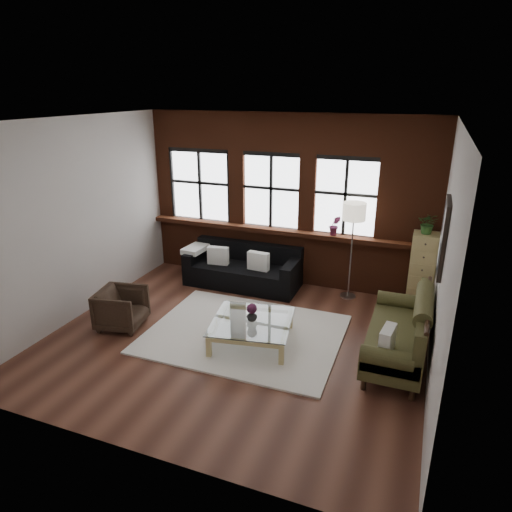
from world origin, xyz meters
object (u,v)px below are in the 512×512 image
(vintage_settee, at_px, (397,327))
(coffee_table, at_px, (252,332))
(dark_sofa, at_px, (243,266))
(vase, at_px, (252,316))
(floor_lamp, at_px, (352,248))
(armchair, at_px, (122,308))
(drawer_chest, at_px, (422,272))

(vintage_settee, relative_size, coffee_table, 1.67)
(dark_sofa, distance_m, vase, 2.15)
(vase, bearing_deg, floor_lamp, 63.78)
(dark_sofa, height_order, vintage_settee, vintage_settee)
(coffee_table, distance_m, vase, 0.27)
(vintage_settee, distance_m, armchair, 4.18)
(armchair, relative_size, drawer_chest, 0.52)
(coffee_table, xyz_separation_m, drawer_chest, (2.25, 2.13, 0.49))
(drawer_chest, bearing_deg, vase, -136.62)
(dark_sofa, xyz_separation_m, coffee_table, (0.95, -1.93, -0.21))
(dark_sofa, distance_m, drawer_chest, 3.23)
(vintage_settee, bearing_deg, armchair, -172.21)
(coffee_table, relative_size, floor_lamp, 0.60)
(dark_sofa, height_order, armchair, dark_sofa)
(coffee_table, distance_m, floor_lamp, 2.50)
(armchair, xyz_separation_m, drawer_chest, (4.37, 2.40, 0.35))
(armchair, bearing_deg, dark_sofa, -38.56)
(armchair, bearing_deg, vintage_settee, -92.89)
(vintage_settee, height_order, floor_lamp, floor_lamp)
(vase, height_order, floor_lamp, floor_lamp)
(coffee_table, height_order, floor_lamp, floor_lamp)
(vintage_settee, bearing_deg, drawer_chest, 82.84)
(vase, bearing_deg, dark_sofa, 116.34)
(dark_sofa, bearing_deg, vase, -63.66)
(dark_sofa, height_order, coffee_table, dark_sofa)
(armchair, bearing_deg, vase, -93.44)
(armchair, distance_m, coffee_table, 2.13)
(armchair, distance_m, vase, 2.13)
(dark_sofa, relative_size, floor_lamp, 1.13)
(dark_sofa, height_order, floor_lamp, floor_lamp)
(armchair, relative_size, coffee_table, 0.61)
(armchair, bearing_deg, coffee_table, -93.44)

